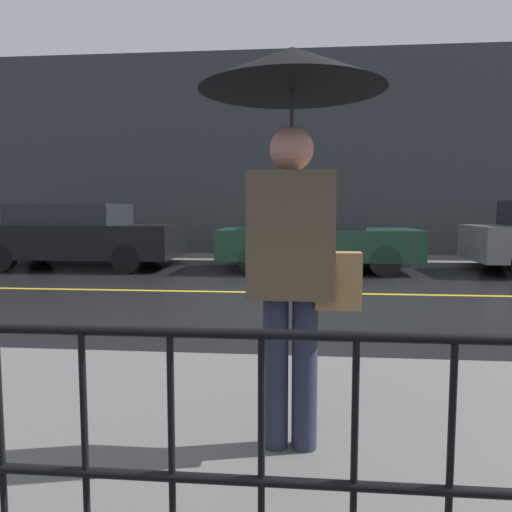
% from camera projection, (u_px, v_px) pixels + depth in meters
% --- Properties ---
extents(ground_plane, '(80.00, 80.00, 0.00)m').
position_uv_depth(ground_plane, '(304.00, 293.00, 8.35)').
color(ground_plane, black).
extents(sidewalk_near, '(28.00, 3.02, 0.12)m').
position_uv_depth(sidewalk_near, '(305.00, 441.00, 2.92)').
color(sidewalk_near, '#60605E').
rests_on(sidewalk_near, ground_plane).
extents(sidewalk_far, '(28.00, 1.98, 0.12)m').
position_uv_depth(sidewalk_far, '(303.00, 260.00, 13.25)').
color(sidewalk_far, '#60605E').
rests_on(sidewalk_far, ground_plane).
extents(lane_marking, '(25.20, 0.12, 0.01)m').
position_uv_depth(lane_marking, '(304.00, 293.00, 8.35)').
color(lane_marking, gold).
rests_on(lane_marking, ground_plane).
extents(building_storefront, '(28.00, 0.30, 5.81)m').
position_uv_depth(building_storefront, '(304.00, 156.00, 14.11)').
color(building_storefront, '#383D42').
rests_on(building_storefront, ground_plane).
extents(railing_foreground, '(12.00, 0.04, 0.92)m').
position_uv_depth(railing_foreground, '(308.00, 435.00, 1.61)').
color(railing_foreground, black).
rests_on(railing_foreground, sidewalk_near).
extents(pedestrian, '(0.96, 0.96, 2.12)m').
position_uv_depth(pedestrian, '(293.00, 148.00, 2.57)').
color(pedestrian, '#23283D').
rests_on(pedestrian, sidewalk_near).
extents(car_black, '(4.65, 1.88, 1.52)m').
position_uv_depth(car_black, '(78.00, 235.00, 11.79)').
color(car_black, black).
rests_on(car_black, ground_plane).
extents(car_dark_green, '(4.40, 1.94, 1.44)m').
position_uv_depth(car_dark_green, '(316.00, 238.00, 11.27)').
color(car_dark_green, '#193828').
rests_on(car_dark_green, ground_plane).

